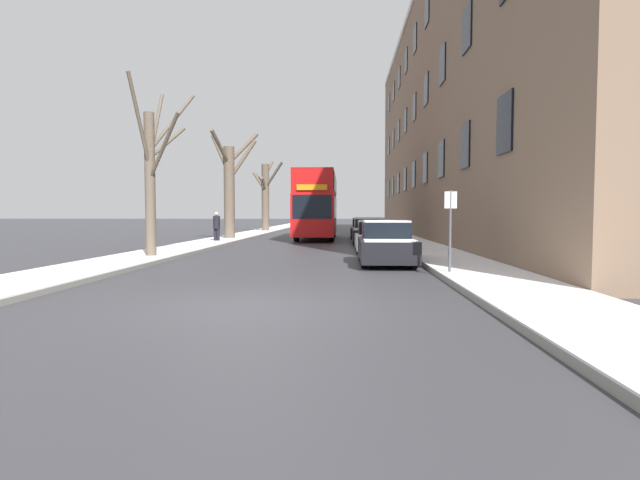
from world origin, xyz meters
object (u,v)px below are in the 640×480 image
object	(u,v)px
bare_tree_left_0	(152,173)
parked_car_2	(369,232)
bare_tree_left_2	(266,195)
parked_car_1	(376,237)
street_sign_post	(450,227)
parked_car_3	(365,229)
pedestrian_left_sidewalk	(217,226)
bare_tree_left_1	(230,186)
double_decker_bus	(317,202)
parked_car_0	(386,244)

from	to	relation	value
bare_tree_left_0	parked_car_2	xyz separation A→B (m)	(8.36, 9.78, -2.49)
bare_tree_left_2	parked_car_2	bearing A→B (deg)	-64.33
parked_car_1	parked_car_2	xyz separation A→B (m)	(0.00, 5.67, 0.04)
bare_tree_left_2	parked_car_1	world-z (taller)	bare_tree_left_2
bare_tree_left_0	street_sign_post	xyz separation A→B (m)	(9.75, -4.68, -1.85)
parked_car_3	pedestrian_left_sidewalk	world-z (taller)	pedestrian_left_sidewalk
bare_tree_left_1	bare_tree_left_2	world-z (taller)	bare_tree_left_1
double_decker_bus	pedestrian_left_sidewalk	world-z (taller)	double_decker_bus
parked_car_0	street_sign_post	distance (m)	3.77
bare_tree_left_0	parked_car_3	world-z (taller)	bare_tree_left_0
bare_tree_left_0	street_sign_post	distance (m)	10.98
bare_tree_left_1	parked_car_1	xyz separation A→B (m)	(8.61, -9.34, -2.81)
bare_tree_left_2	parked_car_3	size ratio (longest dim) A/B	1.55
bare_tree_left_0	bare_tree_left_1	bearing A→B (deg)	91.07
bare_tree_left_2	parked_car_3	distance (m)	14.90
double_decker_bus	parked_car_1	xyz separation A→B (m)	(3.20, -11.12, -1.80)
street_sign_post	bare_tree_left_1	bearing A→B (deg)	118.89
bare_tree_left_2	parked_car_0	xyz separation A→B (m)	(8.58, -28.87, -2.76)
bare_tree_left_0	street_sign_post	bearing A→B (deg)	-25.66
parked_car_1	bare_tree_left_0	bearing A→B (deg)	-153.82
double_decker_bus	street_sign_post	size ratio (longest dim) A/B	4.37
bare_tree_left_2	pedestrian_left_sidewalk	distance (m)	17.67
parked_car_2	bare_tree_left_2	bearing A→B (deg)	115.67
parked_car_2	parked_car_1	bearing A→B (deg)	-90.00
parked_car_3	double_decker_bus	bearing A→B (deg)	-170.34
double_decker_bus	street_sign_post	bearing A→B (deg)	-77.01
bare_tree_left_0	double_decker_bus	bearing A→B (deg)	71.29
parked_car_1	pedestrian_left_sidewalk	world-z (taller)	pedestrian_left_sidewalk
street_sign_post	parked_car_0	bearing A→B (deg)	112.03
double_decker_bus	parked_car_0	bearing A→B (deg)	-79.00
bare_tree_left_2	parked_car_2	world-z (taller)	bare_tree_left_2
parked_car_1	parked_car_3	bearing A→B (deg)	90.00
bare_tree_left_1	parked_car_0	xyz separation A→B (m)	(8.61, -14.69, -2.78)
parked_car_2	parked_car_3	world-z (taller)	parked_car_2
bare_tree_left_0	parked_car_0	world-z (taller)	bare_tree_left_0
double_decker_bus	parked_car_2	xyz separation A→B (m)	(3.20, -5.45, -1.75)
bare_tree_left_1	pedestrian_left_sidewalk	distance (m)	4.13
bare_tree_left_1	parked_car_2	distance (m)	9.76
bare_tree_left_2	parked_car_3	xyz separation A→B (m)	(8.58, -11.85, -2.80)
bare_tree_left_2	parked_car_2	xyz separation A→B (m)	(8.58, -17.85, -2.75)
pedestrian_left_sidewalk	street_sign_post	xyz separation A→B (m)	(10.02, -14.82, 0.34)
parked_car_0	parked_car_1	xyz separation A→B (m)	(0.00, 5.35, -0.03)
parked_car_0	parked_car_1	bearing A→B (deg)	90.00
parked_car_0	parked_car_1	world-z (taller)	parked_car_0
bare_tree_left_2	parked_car_3	world-z (taller)	bare_tree_left_2
bare_tree_left_0	pedestrian_left_sidewalk	distance (m)	10.37
bare_tree_left_0	bare_tree_left_1	xyz separation A→B (m)	(-0.25, 13.45, 0.28)
bare_tree_left_1	double_decker_bus	world-z (taller)	bare_tree_left_1
parked_car_0	pedestrian_left_sidewalk	size ratio (longest dim) A/B	2.31
street_sign_post	parked_car_3	bearing A→B (deg)	93.89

